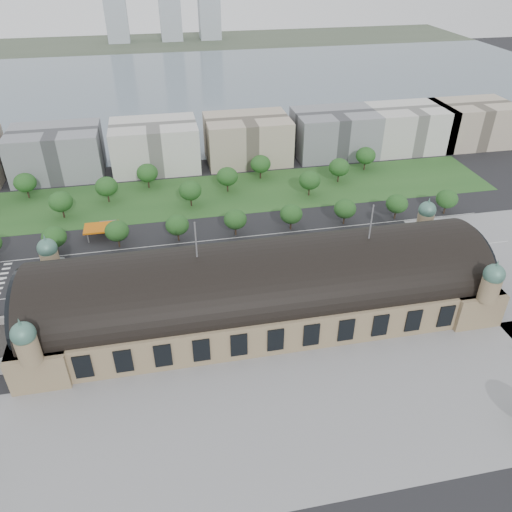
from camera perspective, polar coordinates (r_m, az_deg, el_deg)
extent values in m
plane|color=black|center=(168.81, 0.62, -6.62)|extent=(900.00, 900.00, 0.00)
cube|color=#897555|center=(165.03, 0.64, -5.02)|extent=(150.00, 40.00, 12.00)
cube|color=#897555|center=(167.52, -22.61, -7.43)|extent=(16.00, 43.00, 12.00)
cube|color=#897555|center=(188.11, 21.05, -2.20)|extent=(16.00, 43.00, 12.00)
cylinder|color=black|center=(161.39, 0.65, -3.34)|extent=(144.00, 37.60, 37.60)
cylinder|color=black|center=(164.33, -25.24, -5.45)|extent=(1.20, 32.00, 32.00)
cylinder|color=black|center=(187.04, 23.10, 0.04)|extent=(1.20, 32.00, 32.00)
cylinder|color=#897555|center=(178.56, -22.39, -0.65)|extent=(6.00, 6.00, 8.00)
sphere|color=#497566|center=(175.79, -22.76, 0.84)|extent=(6.40, 6.40, 6.40)
cone|color=#497566|center=(173.85, -23.04, 1.96)|extent=(1.00, 1.00, 2.50)
cylinder|color=#897555|center=(198.01, 18.71, 3.60)|extent=(6.00, 6.00, 8.00)
sphere|color=#497566|center=(195.51, 18.99, 5.00)|extent=(6.40, 6.40, 6.40)
cone|color=#497566|center=(193.77, 19.20, 6.04)|extent=(1.00, 1.00, 2.50)
cylinder|color=#897555|center=(145.74, -24.57, -9.71)|extent=(6.00, 6.00, 8.00)
sphere|color=#497566|center=(142.32, -25.08, -8.07)|extent=(6.40, 6.40, 6.40)
cone|color=#497566|center=(139.92, -25.46, -6.82)|extent=(1.00, 1.00, 2.50)
cylinder|color=#897555|center=(169.00, 25.13, -3.43)|extent=(6.00, 6.00, 8.00)
sphere|color=#497566|center=(166.06, 25.57, -1.90)|extent=(6.40, 6.40, 6.40)
cone|color=#497566|center=(164.01, 25.91, -0.76)|extent=(1.00, 1.00, 2.50)
cylinder|color=#59595B|center=(148.27, -6.89, 1.83)|extent=(0.50, 0.50, 12.00)
cylinder|color=#59595B|center=(160.67, 13.03, 3.81)|extent=(0.50, 0.50, 12.00)
cube|color=gray|center=(141.16, 8.66, -17.31)|extent=(190.00, 48.00, 0.12)
cube|color=black|center=(197.18, -7.36, -0.35)|extent=(260.00, 26.00, 0.10)
cube|color=#255120|center=(245.20, -7.36, 6.76)|extent=(300.00, 45.00, 0.10)
cube|color=#C7600B|center=(216.98, -17.27, 3.13)|extent=(14.00, 9.00, 0.70)
cube|color=#59595B|center=(223.44, -16.55, 3.25)|extent=(7.00, 5.00, 3.20)
cylinder|color=#59595B|center=(221.71, -18.52, 2.81)|extent=(0.50, 0.50, 4.40)
cylinder|color=#59595B|center=(220.34, -15.70, 3.14)|extent=(0.50, 0.50, 4.40)
cylinder|color=#59595B|center=(216.20, -18.64, 1.97)|extent=(0.50, 0.50, 4.40)
cylinder|color=#59595B|center=(214.78, -15.76, 2.30)|extent=(0.50, 0.50, 4.40)
cube|color=slate|center=(439.13, -7.86, 18.67)|extent=(700.00, 320.00, 0.08)
cube|color=#44513D|center=(634.61, -9.48, 23.00)|extent=(700.00, 120.00, 0.14)
cube|color=#9EA8B2|center=(639.21, -15.87, 26.01)|extent=(24.00, 24.00, 80.00)
cube|color=#9EA8B2|center=(638.70, -9.93, 26.89)|extent=(24.00, 24.00, 85.00)
cube|color=#9EA8B2|center=(642.73, -5.41, 26.78)|extent=(24.00, 24.00, 75.00)
cube|color=gray|center=(281.91, -21.80, 10.91)|extent=(45.00, 32.00, 24.00)
cube|color=beige|center=(276.96, -11.46, 12.25)|extent=(45.00, 32.00, 24.00)
cube|color=#B3A48D|center=(280.96, -1.00, 13.20)|extent=(45.00, 32.00, 24.00)
cube|color=gray|center=(293.55, 8.93, 13.71)|extent=(45.00, 32.00, 24.00)
cube|color=beige|center=(311.37, 17.00, 13.83)|extent=(45.00, 32.00, 24.00)
cube|color=#B3A48D|center=(331.57, 23.34, 13.73)|extent=(45.00, 32.00, 24.00)
cylinder|color=#2D2116|center=(213.37, -21.79, 0.82)|extent=(0.70, 0.70, 4.32)
ellipsoid|color=#1A4518|center=(210.80, -22.08, 2.03)|extent=(9.60, 9.60, 8.16)
cylinder|color=#2D2116|center=(209.66, -15.40, 1.54)|extent=(0.70, 0.70, 4.32)
ellipsoid|color=#1A4518|center=(207.04, -15.62, 2.78)|extent=(9.60, 9.60, 8.16)
cylinder|color=#2D2116|center=(208.67, -8.87, 2.26)|extent=(0.70, 0.70, 4.32)
ellipsoid|color=#1A4518|center=(206.03, -8.99, 3.52)|extent=(9.60, 9.60, 8.16)
cylinder|color=#2D2116|center=(210.42, -2.35, 2.95)|extent=(0.70, 0.70, 4.32)
ellipsoid|color=#1A4518|center=(207.81, -2.38, 4.20)|extent=(9.60, 9.60, 8.16)
cylinder|color=#2D2116|center=(214.86, 3.99, 3.58)|extent=(0.70, 0.70, 4.32)
ellipsoid|color=#1A4518|center=(212.30, 4.04, 4.82)|extent=(9.60, 9.60, 8.16)
cylinder|color=#2D2116|center=(221.82, 10.01, 4.13)|extent=(0.70, 0.70, 4.32)
ellipsoid|color=#1A4518|center=(219.35, 10.14, 5.34)|extent=(9.60, 9.60, 8.16)
cylinder|color=#2D2116|center=(231.07, 15.61, 4.61)|extent=(0.70, 0.70, 4.32)
ellipsoid|color=#1A4518|center=(228.70, 15.81, 5.77)|extent=(9.60, 9.60, 8.16)
cylinder|color=#2D2116|center=(242.36, 20.74, 5.01)|extent=(0.70, 0.70, 4.32)
ellipsoid|color=#1A4518|center=(240.10, 20.99, 6.12)|extent=(9.60, 9.60, 8.16)
cylinder|color=#2D2116|center=(264.58, -24.60, 6.52)|extent=(0.70, 0.70, 4.68)
ellipsoid|color=#1A4518|center=(262.35, -24.89, 7.63)|extent=(10.40, 10.40, 8.84)
cylinder|color=#2D2116|center=(239.30, -21.16, 4.60)|extent=(0.70, 0.70, 4.68)
ellipsoid|color=#1A4518|center=(236.82, -21.43, 5.81)|extent=(10.40, 10.40, 8.84)
cylinder|color=#2D2116|center=(247.11, -16.52, 6.43)|extent=(0.70, 0.70, 4.68)
ellipsoid|color=#1A4518|center=(244.72, -16.73, 7.63)|extent=(10.40, 10.40, 8.84)
cylinder|color=#2D2116|center=(256.67, -12.17, 8.11)|extent=(0.70, 0.70, 4.68)
ellipsoid|color=#1A4518|center=(254.36, -12.32, 9.27)|extent=(10.40, 10.40, 8.84)
cylinder|color=#2D2116|center=(235.17, -7.42, 6.19)|extent=(0.70, 0.70, 4.68)
ellipsoid|color=#1A4518|center=(232.65, -7.52, 7.44)|extent=(10.40, 10.40, 8.84)
cylinder|color=#2D2116|center=(247.53, -3.26, 7.86)|extent=(0.70, 0.70, 4.68)
ellipsoid|color=#1A4518|center=(245.14, -3.30, 9.07)|extent=(10.40, 10.40, 8.84)
cylinder|color=#2D2116|center=(261.25, 0.52, 9.33)|extent=(0.70, 0.70, 4.68)
ellipsoid|color=#1A4518|center=(258.99, 0.52, 10.48)|extent=(10.40, 10.40, 8.84)
cylinder|color=#2D2116|center=(244.63, 6.08, 7.40)|extent=(0.70, 0.70, 4.68)
ellipsoid|color=#1A4518|center=(242.21, 6.15, 8.62)|extent=(10.40, 10.40, 8.84)
cylinder|color=#2D2116|center=(260.73, 9.37, 8.82)|extent=(0.70, 0.70, 4.68)
ellipsoid|color=#1A4518|center=(258.46, 9.48, 9.98)|extent=(10.40, 10.40, 8.84)
cylinder|color=#2D2116|center=(277.71, 12.29, 10.05)|extent=(0.70, 0.70, 4.68)
ellipsoid|color=#1A4518|center=(275.58, 12.43, 11.15)|extent=(10.40, 10.40, 8.84)
imported|color=gray|center=(208.60, -21.70, -0.37)|extent=(5.05, 1.88, 1.65)
imported|color=maroon|center=(198.54, -5.64, 0.26)|extent=(4.53, 2.09, 1.28)
imported|color=#1C284F|center=(192.63, 1.16, -0.71)|extent=(3.83, 1.68, 1.28)
imported|color=#585B60|center=(210.83, 11.97, 1.81)|extent=(4.70, 1.77, 1.53)
imported|color=silver|center=(224.46, 20.90, 2.24)|extent=(5.03, 2.47, 1.37)
imported|color=black|center=(185.81, -19.83, -4.37)|extent=(5.19, 3.38, 1.62)
imported|color=maroon|center=(184.39, -16.85, -4.04)|extent=(6.33, 5.65, 1.63)
imported|color=#1A1A4A|center=(187.37, -16.53, -3.33)|extent=(5.89, 4.60, 1.59)
imported|color=#5A5D62|center=(183.66, -15.26, -3.93)|extent=(4.81, 3.69, 1.53)
imported|color=silver|center=(183.00, -12.91, -3.69)|extent=(4.66, 4.19, 1.54)
imported|color=gray|center=(185.93, -7.72, -2.40)|extent=(6.17, 4.72, 1.56)
imported|color=black|center=(185.88, -8.13, -2.44)|extent=(5.74, 5.28, 1.62)
imported|color=#B51D2F|center=(190.27, 1.28, -0.81)|extent=(12.08, 3.02, 3.35)
imported|color=silver|center=(198.13, 5.68, 0.48)|extent=(10.99, 3.47, 3.01)
imported|color=beige|center=(196.77, 4.16, 0.31)|extent=(10.82, 2.67, 3.01)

